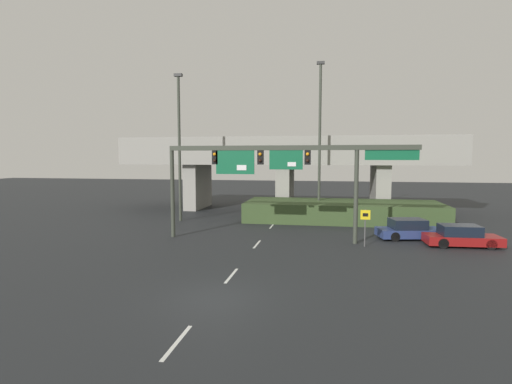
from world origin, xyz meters
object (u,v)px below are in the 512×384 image
at_px(parked_sedan_near_right, 409,230).
at_px(parked_sedan_mid_right, 461,236).
at_px(highway_light_pole_far, 179,144).
at_px(highway_light_pole_near, 320,137).
at_px(signal_gantry, 277,163).
at_px(speed_limit_sign, 365,222).

height_order(parked_sedan_near_right, parked_sedan_mid_right, parked_sedan_near_right).
bearing_deg(parked_sedan_near_right, highway_light_pole_far, 153.83).
bearing_deg(parked_sedan_mid_right, highway_light_pole_near, 129.29).
relative_size(signal_gantry, parked_sedan_near_right, 3.59).
distance_m(highway_light_pole_near, parked_sedan_near_right, 12.46).
xyz_separation_m(signal_gantry, parked_sedan_near_right, (8.89, 2.24, -4.58)).
distance_m(highway_light_pole_near, parked_sedan_mid_right, 15.25).
bearing_deg(parked_sedan_mid_right, signal_gantry, 179.09).
xyz_separation_m(highway_light_pole_far, parked_sedan_near_right, (18.40, -4.68, -6.13)).
bearing_deg(parked_sedan_mid_right, highway_light_pole_far, 160.03).
bearing_deg(highway_light_pole_near, highway_light_pole_far, -163.39).
height_order(signal_gantry, highway_light_pole_near, highway_light_pole_near).
bearing_deg(parked_sedan_near_right, speed_limit_sign, -148.56).
height_order(highway_light_pole_near, parked_sedan_near_right, highway_light_pole_near).
height_order(highway_light_pole_far, parked_sedan_mid_right, highway_light_pole_far).
bearing_deg(signal_gantry, highway_light_pole_near, 76.43).
bearing_deg(highway_light_pole_near, parked_sedan_near_right, -52.47).
xyz_separation_m(signal_gantry, speed_limit_sign, (5.68, -0.80, -3.67)).
bearing_deg(speed_limit_sign, signal_gantry, 172.01).
relative_size(signal_gantry, highway_light_pole_near, 1.17).
bearing_deg(highway_light_pole_far, parked_sedan_near_right, -14.27).
xyz_separation_m(signal_gantry, parked_sedan_mid_right, (11.69, 0.40, -4.59)).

